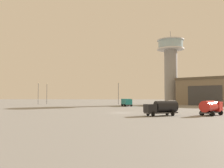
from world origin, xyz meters
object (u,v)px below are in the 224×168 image
object	(u,v)px
truck_box_teal	(127,102)
light_post_west	(118,91)
truck_fuel_tanker_black	(162,108)
truck_fuel_tanker_red	(211,107)
light_post_centre	(47,92)
truck_flatbed_silver	(168,106)
control_tower	(171,64)
light_post_north	(38,91)

from	to	relation	value
truck_box_teal	light_post_west	bearing A→B (deg)	174.86
truck_fuel_tanker_black	truck_fuel_tanker_red	xyz separation A→B (m)	(10.02, 1.72, 0.06)
truck_fuel_tanker_red	light_post_centre	world-z (taller)	light_post_centre
truck_flatbed_silver	truck_fuel_tanker_red	distance (m)	16.71
truck_box_teal	control_tower	bearing A→B (deg)	121.10
control_tower	truck_fuel_tanker_black	bearing A→B (deg)	-99.29
light_post_centre	light_post_north	bearing A→B (deg)	-148.29
light_post_west	light_post_north	world-z (taller)	light_post_north
light_post_north	light_post_centre	distance (m)	3.95
truck_box_teal	light_post_centre	distance (m)	43.10
truck_fuel_tanker_black	truck_flatbed_silver	xyz separation A→B (m)	(3.21, 16.97, -0.31)
control_tower	truck_fuel_tanker_black	size ratio (longest dim) A/B	4.84
truck_flatbed_silver	control_tower	bearing A→B (deg)	92.73
truck_fuel_tanker_red	truck_flatbed_silver	bearing A→B (deg)	64.73
control_tower	light_post_north	size ratio (longest dim) A/B	3.36
light_post_west	light_post_centre	size ratio (longest dim) A/B	1.01
truck_flatbed_silver	light_post_centre	bearing A→B (deg)	149.94
truck_flatbed_silver	light_post_north	world-z (taller)	light_post_north
control_tower	truck_fuel_tanker_black	distance (m)	69.75
control_tower	truck_fuel_tanker_red	size ratio (longest dim) A/B	5.70
control_tower	light_post_west	size ratio (longest dim) A/B	3.39
truck_fuel_tanker_red	light_post_north	distance (m)	83.96
truck_fuel_tanker_black	light_post_north	bearing A→B (deg)	-73.96
light_post_north	light_post_centre	size ratio (longest dim) A/B	1.02
light_post_north	light_post_centre	world-z (taller)	light_post_north
truck_box_teal	truck_fuel_tanker_black	bearing A→B (deg)	-7.75
light_post_west	light_post_centre	bearing A→B (deg)	176.17
truck_fuel_tanker_red	light_post_west	world-z (taller)	light_post_west
truck_fuel_tanker_black	light_post_west	world-z (taller)	light_post_west
truck_box_teal	truck_flatbed_silver	distance (m)	28.25
truck_fuel_tanker_black	light_post_north	world-z (taller)	light_post_north
truck_box_teal	light_post_west	distance (m)	18.04
truck_flatbed_silver	light_post_north	size ratio (longest dim) A/B	0.65
truck_box_teal	truck_flatbed_silver	world-z (taller)	truck_box_teal
truck_fuel_tanker_black	truck_fuel_tanker_red	distance (m)	10.17
control_tower	light_post_centre	size ratio (longest dim) A/B	3.43
truck_box_teal	truck_flatbed_silver	xyz separation A→B (m)	(12.10, -25.53, -0.28)
truck_fuel_tanker_black	light_post_west	size ratio (longest dim) A/B	0.70
control_tower	light_post_centre	bearing A→B (deg)	-175.18
light_post_north	truck_box_teal	bearing A→B (deg)	-22.38
control_tower	light_post_north	bearing A→B (deg)	-173.52
control_tower	truck_fuel_tanker_red	xyz separation A→B (m)	(-0.88, -64.93, -17.38)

